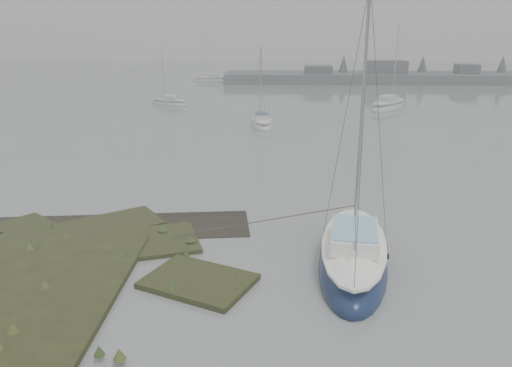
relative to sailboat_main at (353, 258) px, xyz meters
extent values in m
plane|color=slate|center=(-5.96, 29.02, -0.33)|extent=(160.00, 160.00, 0.00)
cube|color=#4C4F51|center=(20.04, 61.02, 0.27)|extent=(60.00, 8.00, 1.60)
cube|color=#424247|center=(4.04, 60.02, 1.07)|extent=(4.00, 3.00, 2.20)
cube|color=#424247|center=(14.04, 60.02, 1.47)|extent=(6.00, 3.00, 3.00)
cube|color=#424247|center=(26.04, 60.02, 1.22)|extent=(3.00, 3.00, 2.50)
cone|color=#384238|center=(8.04, 62.02, 1.87)|extent=(2.00, 2.00, 3.50)
cone|color=#384238|center=(20.04, 62.02, 1.87)|extent=(2.00, 2.00, 3.50)
cone|color=#384238|center=(32.04, 62.02, 1.87)|extent=(2.00, 2.00, 3.50)
ellipsoid|color=#0E1D3E|center=(0.00, 0.02, -0.20)|extent=(3.61, 7.79, 1.82)
ellipsoid|color=white|center=(0.00, 0.02, 0.53)|extent=(2.97, 6.76, 0.51)
cube|color=white|center=(-0.05, -0.30, 0.98)|extent=(1.99, 2.79, 0.54)
cube|color=#8BC6E8|center=(-0.05, -0.30, 1.28)|extent=(1.85, 2.56, 0.09)
cylinder|color=#939399|center=(0.15, 0.97, 5.19)|extent=(0.12, 0.12, 8.56)
cylinder|color=#939399|center=(-0.08, -0.51, 1.28)|extent=(0.57, 2.98, 0.10)
ellipsoid|color=silver|center=(-3.84, 26.30, -0.24)|extent=(2.42, 5.34, 1.25)
ellipsoid|color=silver|center=(-3.84, 26.30, 0.26)|extent=(1.99, 4.63, 0.35)
cube|color=silver|center=(-3.80, 26.08, 0.57)|extent=(1.35, 1.91, 0.37)
cube|color=navy|center=(-3.80, 26.08, 0.78)|extent=(1.25, 1.75, 0.06)
cylinder|color=#939399|center=(-3.93, 26.95, 3.46)|extent=(0.08, 0.08, 5.88)
cylinder|color=#939399|center=(-3.78, 25.93, 0.78)|extent=(0.36, 2.05, 0.07)
ellipsoid|color=#B3B8BD|center=(-14.22, 37.86, -0.25)|extent=(4.91, 3.44, 1.14)
ellipsoid|color=silver|center=(-14.22, 37.86, 0.21)|extent=(4.23, 2.89, 0.32)
cube|color=silver|center=(-14.04, 37.77, 0.49)|extent=(1.89, 1.61, 0.34)
cube|color=#B0B6BD|center=(-14.04, 37.77, 0.68)|extent=(1.74, 1.49, 0.05)
cylinder|color=#939399|center=(-14.76, 38.12, 3.13)|extent=(0.07, 0.07, 5.38)
cylinder|color=#939399|center=(-13.91, 37.71, 0.68)|extent=(1.72, 0.87, 0.06)
ellipsoid|color=silver|center=(9.25, 35.82, -0.22)|extent=(5.67, 6.40, 1.57)
ellipsoid|color=silver|center=(9.25, 35.82, 0.41)|extent=(4.82, 5.48, 0.44)
cube|color=silver|center=(9.08, 35.61, 0.80)|extent=(2.46, 2.60, 0.46)
cube|color=#B8BFC5|center=(9.08, 35.61, 1.06)|extent=(2.27, 2.40, 0.07)
cylinder|color=#939399|center=(9.76, 36.48, 4.43)|extent=(0.10, 0.10, 7.39)
cylinder|color=#939399|center=(8.96, 35.46, 1.06)|extent=(1.67, 2.09, 0.08)
ellipsoid|color=silver|center=(-12.29, 61.06, -0.24)|extent=(5.52, 2.21, 1.31)
ellipsoid|color=white|center=(-12.29, 61.06, 0.29)|extent=(4.80, 1.80, 0.37)
cube|color=white|center=(-12.06, 61.08, 0.61)|extent=(1.94, 1.30, 0.38)
cube|color=silver|center=(-12.06, 61.08, 0.83)|extent=(1.78, 1.21, 0.06)
cylinder|color=#939399|center=(-12.98, 61.01, 3.64)|extent=(0.08, 0.08, 6.16)
cylinder|color=#939399|center=(-11.91, 61.10, 0.83)|extent=(2.15, 0.25, 0.07)
camera|label=1|loc=(-3.05, -16.55, 8.11)|focal=35.00mm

